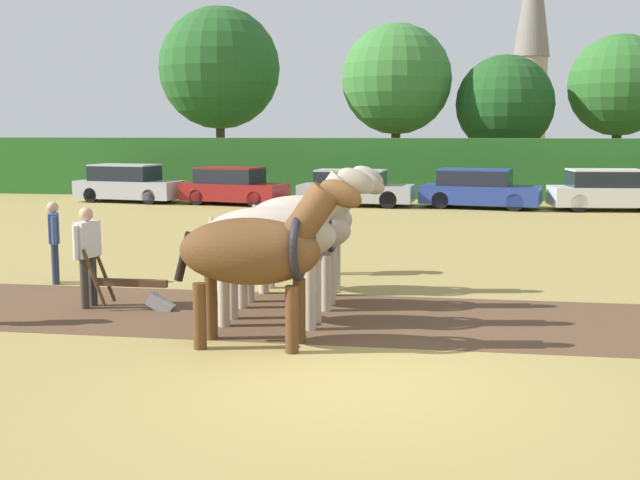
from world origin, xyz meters
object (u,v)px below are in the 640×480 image
at_px(farmer_beside_team, 321,224).
at_px(farmer_onlooker_right, 54,237).
at_px(plow, 138,291).
at_px(farmer_at_plow, 87,249).
at_px(tree_left, 396,79).
at_px(parked_car_far_left, 128,184).
at_px(draft_horse_lead_right, 278,235).
at_px(tree_center_left, 505,104).
at_px(tree_far_left, 219,68).
at_px(draft_horse_trail_left, 293,230).
at_px(parked_car_center_left, 354,188).
at_px(parked_car_left, 233,187).
at_px(church_spire, 532,39).
at_px(parked_car_center_right, 609,191).
at_px(draft_horse_trail_right, 306,219).
at_px(tree_center, 619,86).
at_px(parked_car_center, 479,189).
at_px(draft_horse_lead_left, 258,251).

height_order(farmer_beside_team, farmer_onlooker_right, farmer_beside_team).
xyz_separation_m(plow, farmer_at_plow, (-0.90, 0.04, 0.67)).
xyz_separation_m(tree_left, parked_car_far_left, (-10.48, -7.82, -4.64)).
bearing_deg(plow, draft_horse_lead_right, -14.18).
bearing_deg(farmer_beside_team, farmer_onlooker_right, -135.18).
height_order(tree_center_left, plow, tree_center_left).
xyz_separation_m(tree_far_left, draft_horse_trail_left, (9.04, -25.50, -4.65)).
xyz_separation_m(farmer_at_plow, parked_car_center_left, (2.02, 18.89, -0.29)).
height_order(draft_horse_lead_right, parked_car_left, draft_horse_lead_right).
relative_size(farmer_at_plow, parked_car_center_left, 0.37).
bearing_deg(farmer_at_plow, church_spire, 90.55).
xyz_separation_m(draft_horse_lead_right, farmer_at_plow, (-3.42, 0.63, -0.40)).
bearing_deg(parked_car_center_right, draft_horse_trail_right, -121.96).
xyz_separation_m(draft_horse_trail_right, parked_car_center_left, (-1.35, 16.98, -0.65)).
height_order(tree_center, parked_car_center, tree_center).
xyz_separation_m(draft_horse_lead_right, parked_car_center_right, (8.14, 19.37, -0.65)).
distance_m(tree_far_left, parked_car_center, 15.38).
height_order(tree_far_left, tree_left, tree_far_left).
bearing_deg(plow, parked_car_center_left, 85.69).
xyz_separation_m(tree_far_left, draft_horse_trail_right, (9.01, -24.23, -4.62)).
relative_size(tree_center, plow, 4.97).
height_order(draft_horse_lead_right, parked_car_center_left, draft_horse_lead_right).
relative_size(tree_far_left, plow, 5.96).
xyz_separation_m(draft_horse_trail_right, farmer_at_plow, (-3.37, -1.90, -0.36)).
xyz_separation_m(tree_center, farmer_onlooker_right, (-15.01, -26.05, -4.13)).
distance_m(draft_horse_trail_right, parked_car_left, 17.87).
height_order(tree_far_left, plow, tree_far_left).
bearing_deg(farmer_at_plow, draft_horse_trail_left, 21.98).
xyz_separation_m(tree_far_left, plow, (6.54, -26.17, -5.66)).
bearing_deg(farmer_onlooker_right, draft_horse_lead_left, -65.46).
height_order(draft_horse_lead_left, parked_car_center_left, draft_horse_lead_left).
relative_size(draft_horse_lead_right, parked_car_center, 0.59).
height_order(tree_far_left, draft_horse_lead_right, tree_far_left).
bearing_deg(parked_car_center, tree_center, 64.32).
xyz_separation_m(draft_horse_trail_right, farmer_beside_team, (-0.05, 1.86, -0.31)).
bearing_deg(tree_center_left, parked_car_left, -142.38).
height_order(church_spire, plow, church_spire).
bearing_deg(church_spire, draft_horse_trail_left, -97.91).
bearing_deg(parked_car_center_left, draft_horse_trail_left, -82.99).
height_order(church_spire, parked_car_center_right, church_spire).
relative_size(draft_horse_lead_left, farmer_onlooker_right, 1.67).
bearing_deg(tree_center_left, plow, -104.91).
bearing_deg(parked_car_left, tree_far_left, 122.22).
relative_size(plow, parked_car_far_left, 0.33).
distance_m(parked_car_far_left, parked_car_center_left, 9.52).
bearing_deg(draft_horse_lead_left, draft_horse_lead_right, 89.68).
distance_m(farmer_at_plow, parked_car_center_right, 22.02).
xyz_separation_m(tree_center_left, church_spire, (3.99, 36.27, 6.88)).
distance_m(tree_center, draft_horse_trail_left, 29.30).
bearing_deg(tree_left, tree_far_left, -175.10).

